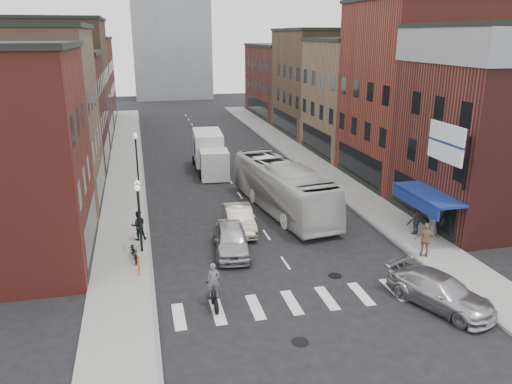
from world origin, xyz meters
TOP-DOWN VIEW (x-y plane):
  - ground at (0.00, 0.00)m, footprint 160.00×160.00m
  - sidewalk_left at (-8.50, 22.00)m, footprint 3.00×74.00m
  - sidewalk_right at (8.50, 22.00)m, footprint 3.00×74.00m
  - curb_left at (-7.00, 22.00)m, footprint 0.20×74.00m
  - curb_right at (7.00, 22.00)m, footprint 0.20×74.00m
  - crosswalk_stripes at (0.00, -3.00)m, footprint 12.00×2.20m
  - bldg_left_mid_a at (-14.99, 14.00)m, footprint 10.30×10.20m
  - bldg_left_mid_b at (-14.99, 24.00)m, footprint 10.30×10.20m
  - bldg_left_far_a at (-14.99, 35.00)m, footprint 10.30×12.20m
  - bldg_left_far_b at (-14.99, 49.00)m, footprint 10.30×16.20m
  - bldg_right_corner at (14.99, 4.50)m, footprint 10.30×9.20m
  - bldg_right_mid_a at (15.00, 14.00)m, footprint 10.30×10.20m
  - bldg_right_mid_b at (14.99, 24.00)m, footprint 10.30×10.20m
  - bldg_right_far_a at (14.99, 35.00)m, footprint 10.30×12.20m
  - bldg_right_far_b at (14.99, 49.00)m, footprint 10.30×16.20m
  - awning_blue at (8.93, 2.50)m, footprint 1.80×5.00m
  - billboard_sign at (8.59, 0.50)m, footprint 1.52×3.00m
  - streetlamp_near at (-7.40, 4.00)m, footprint 0.32×1.22m
  - streetlamp_far at (-7.40, 18.00)m, footprint 0.32×1.22m
  - bike_rack at (-7.60, 1.30)m, footprint 0.08×0.68m
  - box_truck at (-1.17, 20.30)m, footprint 2.70×7.91m
  - motorcycle_rider at (-4.37, -2.45)m, footprint 0.61×2.03m
  - transit_bus at (2.17, 8.97)m, footprint 4.44×12.26m
  - sedan_left_near at (-2.54, 3.00)m, footprint 2.42×4.91m
  - sedan_left_far at (-1.49, 6.11)m, footprint 1.84×4.71m
  - curb_car at (5.42, -4.80)m, footprint 3.84×5.39m
  - parked_bicycle at (-7.80, 2.98)m, footprint 0.90×1.93m
  - ped_left_solo at (-7.52, 5.73)m, footprint 0.90×0.57m
  - ped_right_a at (8.64, 2.79)m, footprint 1.36×0.94m
  - ped_right_b at (7.47, -0.22)m, footprint 1.25×0.99m
  - ped_right_c at (9.48, 2.28)m, footprint 1.08×0.98m

SIDE VIEW (x-z plane):
  - ground at x=0.00m, z-range 0.00..0.00m
  - curb_left at x=-7.00m, z-range -0.08..0.08m
  - curb_right at x=7.00m, z-range -0.08..0.08m
  - crosswalk_stripes at x=0.00m, z-range -0.01..0.01m
  - sidewalk_left at x=-8.50m, z-range 0.00..0.15m
  - sidewalk_right at x=8.50m, z-range 0.00..0.15m
  - bike_rack at x=-7.60m, z-range 0.15..0.95m
  - parked_bicycle at x=-7.80m, z-range 0.15..1.13m
  - curb_car at x=5.42m, z-range 0.00..1.45m
  - sedan_left_far at x=-1.49m, z-range 0.00..1.53m
  - sedan_left_near at x=-2.54m, z-range 0.00..1.61m
  - motorcycle_rider at x=-4.37m, z-range -0.07..2.00m
  - ped_left_solo at x=-7.52m, z-range 0.15..1.92m
  - ped_right_c at x=9.48m, z-range 0.15..2.00m
  - ped_right_b at x=7.47m, z-range 0.15..2.06m
  - ped_right_a at x=8.64m, z-range 0.15..2.07m
  - transit_bus at x=2.17m, z-range 0.00..3.34m
  - box_truck at x=-1.17m, z-range -0.02..3.37m
  - awning_blue at x=8.93m, z-range 2.24..3.02m
  - streetlamp_near at x=-7.40m, z-range 0.86..4.97m
  - streetlamp_far at x=-7.40m, z-range 0.86..4.97m
  - bldg_right_far_b at x=14.99m, z-range 0.00..10.30m
  - bldg_left_mid_b at x=-14.99m, z-range 0.00..10.30m
  - bldg_left_far_b at x=-14.99m, z-range 0.00..11.30m
  - bldg_right_mid_b at x=14.99m, z-range 0.00..11.30m
  - billboard_sign at x=8.59m, z-range 4.28..7.98m
  - bldg_right_far_a at x=14.99m, z-range 0.00..12.30m
  - bldg_left_mid_a at x=-14.99m, z-range 0.00..12.30m
  - bldg_right_corner at x=14.99m, z-range 0.00..12.30m
  - bldg_left_far_a at x=-14.99m, z-range 0.00..13.30m
  - bldg_right_mid_a at x=15.00m, z-range 0.00..14.30m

